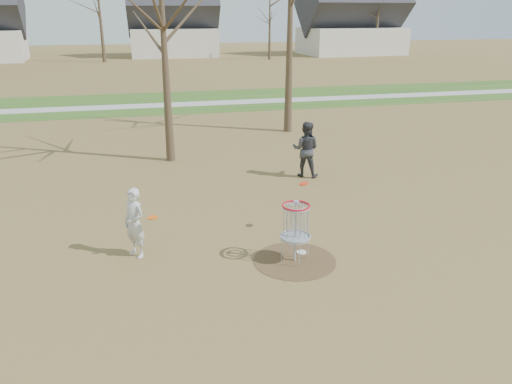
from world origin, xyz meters
TOP-DOWN VIEW (x-y plane):
  - ground at (0.00, 0.00)m, footprint 160.00×160.00m
  - green_band at (0.00, 21.00)m, footprint 160.00×8.00m
  - footpath at (0.00, 20.00)m, footprint 160.00×1.50m
  - dirt_circle at (0.00, 0.00)m, footprint 1.80×1.80m
  - player_standing at (-3.31, 1.05)m, footprint 0.65×0.68m
  - player_throwing at (2.14, 5.59)m, footprint 1.10×1.01m
  - disc_grounded at (0.26, 0.31)m, footprint 0.22×0.22m
  - discs_in_play at (-1.05, 1.12)m, footprint 3.80×0.89m
  - disc_golf_basket at (0.00, 0.00)m, footprint 0.64×0.64m
  - bare_trees at (1.78, 35.79)m, footprint 52.62×44.98m
  - houses_row at (4.32, 52.56)m, footprint 56.51×10.01m

SIDE VIEW (x-z plane):
  - ground at x=0.00m, z-range 0.00..0.00m
  - green_band at x=0.00m, z-range 0.00..0.01m
  - dirt_circle at x=0.00m, z-range 0.00..0.01m
  - footpath at x=0.00m, z-range 0.01..0.02m
  - disc_grounded at x=0.26m, z-range 0.01..0.03m
  - player_standing at x=-3.31m, z-range 0.00..1.56m
  - player_throwing at x=2.14m, z-range 0.00..1.81m
  - disc_golf_basket at x=0.00m, z-range 0.24..1.59m
  - discs_in_play at x=-1.05m, z-range 0.97..1.27m
  - houses_row at x=4.32m, z-range -0.11..7.15m
  - bare_trees at x=1.78m, z-range 0.85..9.85m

